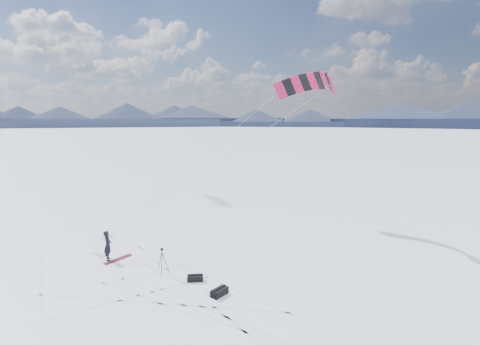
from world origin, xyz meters
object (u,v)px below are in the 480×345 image
snowboard (118,259)px  gear_bag_a (219,292)px  gear_bag_b (195,278)px  snowkiter (109,260)px  tripod (162,257)px

snowboard → gear_bag_a: (3.68, -5.91, 0.14)m
snowboard → gear_bag_b: (3.11, -4.16, 0.13)m
snowkiter → gear_bag_a: 7.40m
snowkiter → gear_bag_b: 5.66m
gear_bag_b → gear_bag_a: bearing=-54.4°
gear_bag_a → gear_bag_b: size_ratio=1.09×
snowkiter → gear_bag_b: snowkiter is taller
snowboard → tripod: (1.88, -2.67, 0.81)m
tripod → gear_bag_a: (1.80, -3.25, -0.67)m
snowkiter → gear_bag_b: size_ratio=1.98×
tripod → gear_bag_b: bearing=-58.0°
snowkiter → snowboard: (0.48, -0.21, 0.02)m
snowkiter → snowboard: 0.52m
gear_bag_a → gear_bag_b: 1.84m
snowboard → gear_bag_b: bearing=-83.3°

